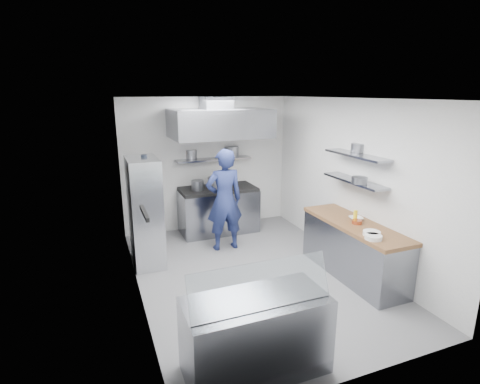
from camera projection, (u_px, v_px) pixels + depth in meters
name	position (u px, v px, depth m)	size (l,w,h in m)	color
floor	(253.00, 274.00, 6.13)	(5.00, 5.00, 0.00)	slate
ceiling	(255.00, 99.00, 5.40)	(5.00, 5.00, 0.00)	silver
wall_back	(207.00, 164.00, 8.01)	(3.60, 0.02, 2.80)	white
wall_front	(361.00, 256.00, 3.52)	(3.60, 0.02, 2.80)	white
wall_left	(134.00, 204.00, 5.13)	(5.00, 0.02, 2.80)	white
wall_right	(350.00, 182.00, 6.41)	(5.00, 0.02, 2.80)	white
gas_range	(218.00, 211.00, 7.93)	(1.60, 0.80, 0.90)	gray
cooktop	(218.00, 189.00, 7.81)	(1.57, 0.78, 0.06)	black
stock_pot_left	(198.00, 185.00, 7.59)	(0.25, 0.25, 0.20)	slate
stock_pot_mid	(216.00, 183.00, 7.72)	(0.35, 0.35, 0.24)	slate
over_range_shelf	(214.00, 159.00, 7.87)	(1.60, 0.30, 0.04)	gray
shelf_pot_a	(191.00, 154.00, 7.90)	(0.28, 0.28, 0.18)	slate
shelf_pot_b	(231.00, 151.00, 8.07)	(0.31, 0.31, 0.22)	slate
extractor_hood	(220.00, 123.00, 7.30)	(1.90, 1.15, 0.55)	gray
hood_duct	(216.00, 103.00, 7.40)	(0.55, 0.55, 0.24)	slate
red_firebox	(149.00, 168.00, 7.51)	(0.22, 0.10, 0.26)	red
chef	(224.00, 200.00, 6.92)	(0.70, 0.46, 1.91)	navy
wire_rack	(145.00, 212.00, 6.34)	(0.50, 0.90, 1.85)	silver
rack_bin_a	(146.00, 220.00, 6.34)	(0.18, 0.22, 0.20)	white
rack_bin_b	(141.00, 186.00, 6.51)	(0.14, 0.17, 0.15)	yellow
rack_jar	(144.00, 160.00, 6.19)	(0.10, 0.10, 0.18)	black
knife_strip	(144.00, 213.00, 4.29)	(0.04, 0.55, 0.05)	black
prep_counter_base	(353.00, 251.00, 6.01)	(0.62, 2.00, 0.84)	gray
prep_counter_top	(355.00, 225.00, 5.89)	(0.65, 2.04, 0.06)	brown
plate_stack_a	(372.00, 233.00, 5.37)	(0.25, 0.25, 0.06)	white
plate_stack_b	(373.00, 237.00, 5.22)	(0.24, 0.24, 0.06)	white
copper_pan	(357.00, 222.00, 5.83)	(0.15, 0.15, 0.06)	#C96038
squeeze_bottle	(355.00, 216.00, 5.94)	(0.06, 0.06, 0.18)	yellow
mixing_bowl	(356.00, 219.00, 6.00)	(0.21, 0.21, 0.05)	white
wall_shelf_lower	(354.00, 181.00, 6.05)	(0.30, 1.30, 0.04)	gray
wall_shelf_upper	(357.00, 155.00, 5.95)	(0.30, 1.30, 0.04)	gray
shelf_pot_c	(359.00, 180.00, 5.79)	(0.24, 0.24, 0.10)	slate
shelf_pot_d	(359.00, 148.00, 6.12)	(0.24, 0.24, 0.14)	slate
display_case	(256.00, 335.00, 3.92)	(1.50, 0.70, 0.85)	gray
display_glass	(261.00, 285.00, 3.64)	(1.47, 0.02, 0.45)	silver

